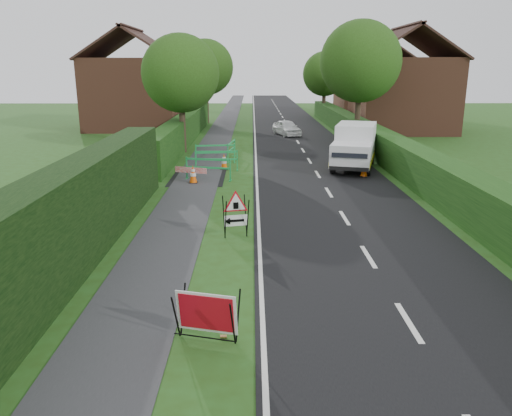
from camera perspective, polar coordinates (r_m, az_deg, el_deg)
name	(u,v)px	position (r m, az deg, el deg)	size (l,w,h in m)	color
ground	(275,273)	(12.23, 2.18, -7.39)	(120.00, 120.00, 0.00)	#274714
road_surface	(285,122)	(46.58, 3.37, 9.81)	(6.00, 90.00, 0.02)	black
footpath	(226,122)	(46.54, -3.50, 9.80)	(2.00, 90.00, 0.02)	#2D2D30
hedge_west_near	(69,273)	(13.00, -20.59, -6.99)	(1.10, 18.00, 2.50)	black
hedge_west_far	(186,142)	(33.87, -8.05, 7.44)	(1.00, 24.00, 1.80)	#14380F
hedge_east	(380,158)	(28.53, 13.94, 5.60)	(1.20, 50.00, 1.50)	#14380F
house_west	(135,92)	(42.34, -13.68, 12.74)	(7.50, 7.40, 7.88)	brown
house_east_a	(402,93)	(40.94, 16.35, 12.47)	(7.50, 7.40, 7.88)	brown
house_east_b	(373,87)	(54.72, 13.19, 13.35)	(7.50, 7.40, 7.88)	brown
tree_nw	(181,74)	(29.51, -8.62, 14.96)	(4.40, 4.40, 6.70)	#2D2116
tree_ne	(360,62)	(33.95, 11.84, 16.06)	(5.20, 5.20, 7.79)	#2D2116
tree_fw	(206,67)	(45.41, -5.77, 15.71)	(4.80, 4.80, 7.24)	#2D2116
tree_fe	(325,74)	(49.72, 7.87, 14.94)	(4.20, 4.20, 6.33)	#2D2116
red_rect_sign	(206,314)	(9.19, -5.68, -11.93)	(1.23, 0.93, 0.95)	black
triangle_sign	(234,211)	(14.35, -2.48, -0.32)	(0.98, 0.98, 1.20)	black
works_van	(354,145)	(25.10, 11.19, 7.02)	(3.01, 4.95, 2.12)	silver
traffic_cone_0	(364,168)	(23.25, 12.25, 4.46)	(0.38, 0.38, 0.79)	black
traffic_cone_1	(355,157)	(26.07, 11.29, 5.71)	(0.38, 0.38, 0.79)	black
traffic_cone_2	(353,150)	(28.52, 11.04, 6.56)	(0.38, 0.38, 0.79)	black
traffic_cone_3	(193,174)	(21.62, -7.21, 3.86)	(0.38, 0.38, 0.79)	black
traffic_cone_4	(224,162)	(24.42, -3.67, 5.31)	(0.38, 0.38, 0.79)	black
ped_barrier_0	(208,166)	(22.14, -5.48, 4.81)	(2.09, 0.78, 1.00)	#1B9445
ped_barrier_1	(216,158)	(24.19, -4.55, 5.77)	(2.07, 0.39, 1.00)	#1B9445
ped_barrier_2	(215,151)	(26.13, -4.68, 6.51)	(2.09, 0.63, 1.00)	#1B9445
ped_barrier_3	(231,148)	(27.10, -2.83, 6.87)	(0.65, 2.09, 1.00)	#1B9445
redwhite_plank	(191,180)	(22.31, -7.42, 3.19)	(1.50, 0.04, 0.25)	red
litter_can	(224,338)	(9.51, -3.72, -14.62)	(0.07, 0.07, 0.12)	#BF7F4C
hatchback_car	(287,128)	(37.08, 3.54, 9.14)	(1.32, 3.27, 1.12)	white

